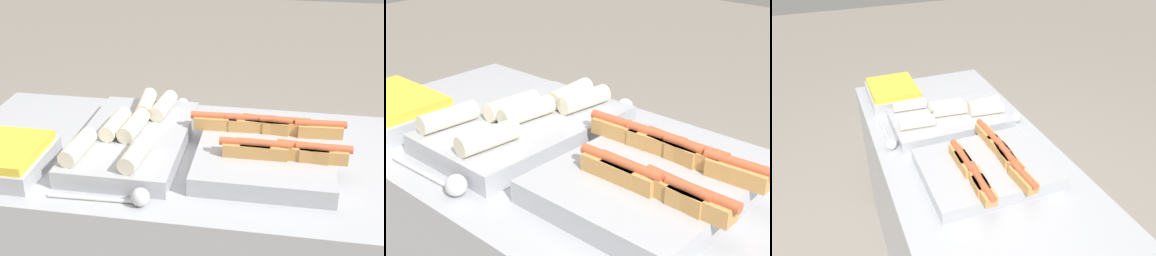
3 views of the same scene
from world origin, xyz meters
TOP-DOWN VIEW (x-y plane):
  - tray_hotdogs at (0.19, 0.00)m, footprint 0.45×0.46m
  - tray_wraps at (-0.20, -0.00)m, footprint 0.30×0.51m
  - tray_side_front at (-0.54, -0.18)m, footprint 0.30×0.24m
  - serving_spoon_near at (-0.12, -0.29)m, footprint 0.26×0.05m
  - serving_spoon_far at (-0.12, 0.29)m, footprint 0.25×0.05m

SIDE VIEW (x-z plane):
  - serving_spoon_near at x=-0.12m, z-range 0.85..0.90m
  - serving_spoon_far at x=-0.12m, z-range 0.85..0.90m
  - tray_wraps at x=-0.20m, z-range 0.84..0.94m
  - tray_side_front at x=-0.54m, z-range 0.85..0.93m
  - tray_hotdogs at x=0.19m, z-range 0.84..0.94m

